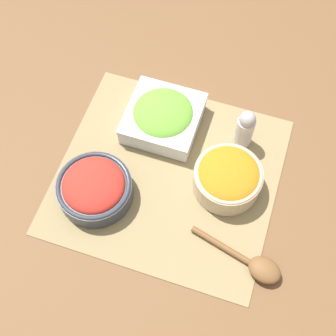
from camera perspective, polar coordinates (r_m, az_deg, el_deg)
name	(u,v)px	position (r m, az deg, el deg)	size (l,w,h in m)	color
ground_plane	(168,175)	(0.98, 0.00, -0.91)	(3.00, 3.00, 0.00)	brown
placemat	(168,175)	(0.98, 0.00, -0.85)	(0.45, 0.42, 0.00)	#937F56
carrot_bowl	(228,177)	(0.94, 7.31, -1.14)	(0.14, 0.14, 0.07)	beige
lettuce_bowl	(163,116)	(1.01, -0.59, 6.30)	(0.16, 0.16, 0.06)	white
tomato_bowl	(94,188)	(0.94, -8.97, -2.37)	(0.15, 0.15, 0.06)	#333842
wooden_spoon	(256,265)	(0.91, 10.72, -11.59)	(0.19, 0.08, 0.03)	brown
pepper_shaker	(245,129)	(0.99, 9.36, 4.76)	(0.04, 0.04, 0.11)	silver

